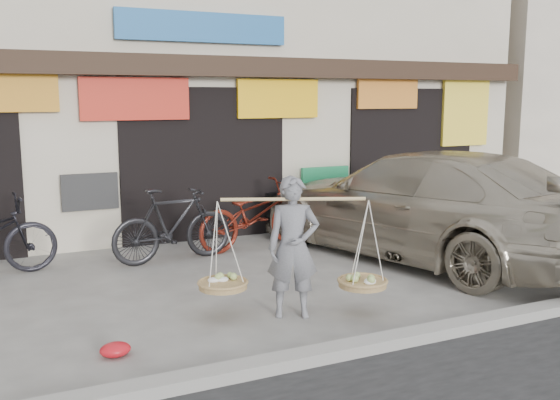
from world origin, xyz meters
name	(u,v)px	position (x,y,z in m)	size (l,w,h in m)	color
ground	(292,293)	(0.00, 0.00, 0.00)	(70.00, 70.00, 0.00)	gray
kerb	(379,343)	(0.00, -2.00, 0.06)	(70.00, 0.25, 0.12)	gray
shophouse_block	(159,53)	(0.00, 6.42, 3.45)	(14.00, 6.32, 7.00)	beige
street_vendor	(293,253)	(-0.37, -0.76, 0.76)	(2.06, 1.19, 1.64)	slate
bike_1	(173,225)	(-0.96, 2.23, 0.58)	(0.55, 1.93, 1.16)	black
bike_2	(254,214)	(0.53, 2.52, 0.57)	(0.76, 2.17, 1.14)	#5F1B10
suv	(420,204)	(2.69, 0.87, 0.85)	(3.81, 6.31, 1.71)	#A29883
red_bag	(115,350)	(-2.47, -1.05, 0.07)	(0.31, 0.25, 0.14)	red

